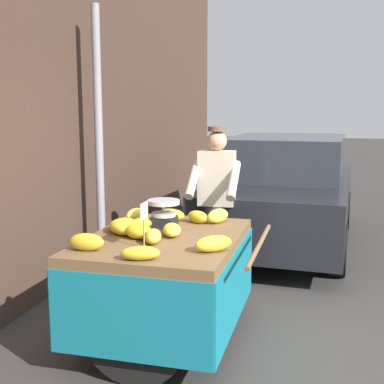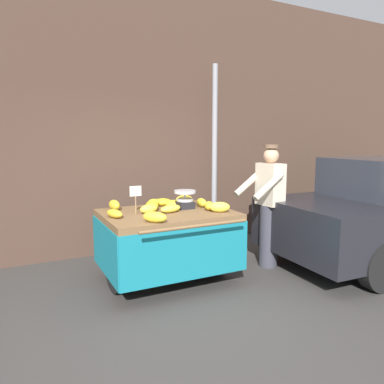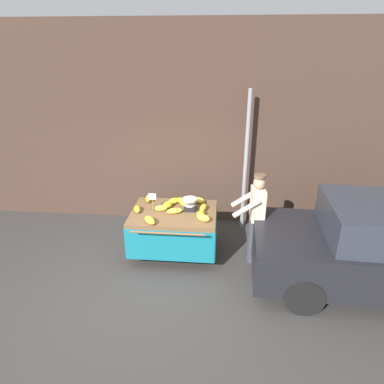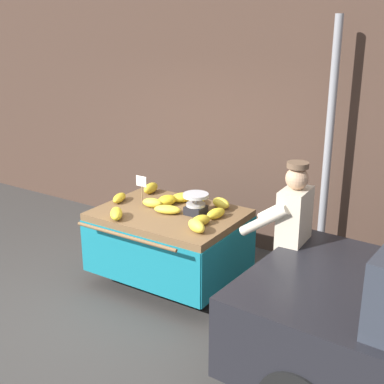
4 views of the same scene
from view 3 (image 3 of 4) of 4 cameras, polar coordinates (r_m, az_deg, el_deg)
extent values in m
plane|color=#383533|center=(5.83, -6.97, -15.98)|extent=(60.00, 60.00, 0.00)
cube|color=#473328|center=(7.30, -3.55, 10.95)|extent=(16.00, 0.24, 4.24)
cylinder|color=gray|center=(7.01, 9.17, 4.86)|extent=(0.09, 0.09, 2.98)
cube|color=brown|center=(6.20, -3.13, -3.70)|extent=(1.56, 1.16, 0.08)
cylinder|color=black|center=(6.56, -9.17, -7.07)|extent=(0.05, 0.78, 0.78)
cylinder|color=#B7B7BC|center=(6.56, -9.42, -7.06)|extent=(0.01, 0.14, 0.14)
cylinder|color=black|center=(6.38, 3.28, -7.72)|extent=(0.05, 0.78, 0.78)
cylinder|color=#B7B7BC|center=(6.38, 3.55, -7.73)|extent=(0.01, 0.14, 0.14)
cylinder|color=#4C4742|center=(6.85, -2.46, -5.16)|extent=(0.05, 0.05, 0.82)
cube|color=#147284|center=(5.87, -3.85, -9.22)|extent=(1.56, 0.02, 0.60)
cube|color=#147284|center=(6.87, -2.39, -4.04)|extent=(1.56, 0.02, 0.60)
cube|color=#147284|center=(6.51, -9.93, -6.04)|extent=(0.02, 1.16, 0.60)
cube|color=#147284|center=(6.31, 4.04, -6.73)|extent=(0.02, 1.16, 0.60)
cylinder|color=brown|center=(5.53, -4.23, -7.07)|extent=(1.25, 0.04, 0.04)
cube|color=black|center=(6.22, -0.37, -2.71)|extent=(0.20, 0.20, 0.09)
cylinder|color=#B7B7BC|center=(6.18, -0.37, -1.87)|extent=(0.02, 0.02, 0.11)
cylinder|color=#B7B7BC|center=(6.15, -0.37, -1.26)|extent=(0.28, 0.28, 0.04)
cylinder|color=#B7B7BC|center=(6.19, -0.37, -2.16)|extent=(0.21, 0.21, 0.03)
cylinder|color=#997A51|center=(6.23, -6.72, -2.19)|extent=(0.01, 0.01, 0.22)
cube|color=white|center=(6.15, -6.80, -0.78)|extent=(0.14, 0.01, 0.12)
ellipsoid|color=gold|center=(6.51, -1.80, -1.45)|extent=(0.30, 0.26, 0.10)
ellipsoid|color=yellow|center=(5.80, -7.21, -4.81)|extent=(0.28, 0.30, 0.12)
ellipsoid|color=yellow|center=(5.82, 1.93, -4.43)|extent=(0.28, 0.22, 0.13)
ellipsoid|color=gold|center=(6.37, -1.06, -2.04)|extent=(0.30, 0.27, 0.09)
ellipsoid|color=yellow|center=(6.21, -5.29, -2.78)|extent=(0.26, 0.17, 0.11)
ellipsoid|color=gold|center=(6.25, -9.32, -2.89)|extent=(0.19, 0.29, 0.10)
ellipsoid|color=yellow|center=(6.48, -3.18, -1.55)|extent=(0.28, 0.30, 0.11)
ellipsoid|color=yellow|center=(6.21, 1.94, -2.67)|extent=(0.16, 0.28, 0.11)
ellipsoid|color=yellow|center=(6.11, -3.01, -3.22)|extent=(0.33, 0.23, 0.09)
ellipsoid|color=gold|center=(5.98, 1.51, -3.71)|extent=(0.20, 0.24, 0.11)
ellipsoid|color=yellow|center=(6.48, 1.11, -1.43)|extent=(0.26, 0.18, 0.12)
ellipsoid|color=gold|center=(6.61, -7.42, -1.10)|extent=(0.13, 0.26, 0.13)
ellipsoid|color=gold|center=(6.32, -4.19, -2.19)|extent=(0.23, 0.28, 0.12)
cylinder|color=#383842|center=(6.30, 10.63, -8.04)|extent=(0.26, 0.26, 0.88)
cube|color=beige|center=(5.96, 11.14, -2.02)|extent=(0.24, 0.39, 0.58)
sphere|color=tan|center=(5.80, 11.44, 1.51)|extent=(0.21, 0.21, 0.21)
cylinder|color=brown|center=(5.76, 11.53, 2.66)|extent=(0.20, 0.20, 0.05)
cylinder|color=beige|center=(5.74, 9.31, -2.79)|extent=(0.48, 0.11, 0.37)
cylinder|color=beige|center=(6.11, 8.92, -1.07)|extent=(0.48, 0.11, 0.37)
cube|color=black|center=(6.23, 28.83, -9.47)|extent=(3.98, 1.89, 0.70)
cylinder|color=black|center=(5.44, 18.55, -16.46)|extent=(0.61, 0.21, 0.60)
cylinder|color=black|center=(6.70, 16.40, -7.98)|extent=(0.61, 0.21, 0.60)
camera|label=1|loc=(6.51, -40.60, 1.91)|focal=48.15mm
camera|label=2|loc=(3.45, -47.49, -18.41)|focal=34.16mm
camera|label=4|loc=(2.66, 66.01, -6.92)|focal=48.83mm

